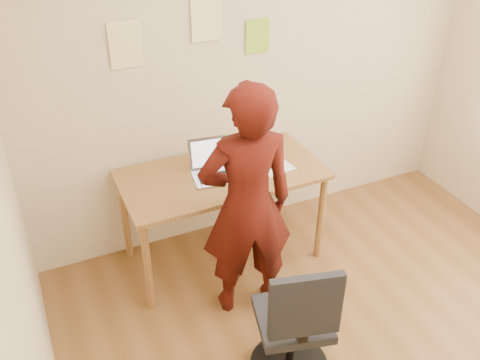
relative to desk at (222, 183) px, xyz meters
name	(u,v)px	position (x,y,z in m)	size (l,w,h in m)	color
room	(421,186)	(0.43, -1.38, 0.70)	(3.58, 3.58, 2.78)	brown
desk	(222,183)	(0.00, 0.00, 0.00)	(1.40, 0.70, 0.74)	#996234
laptop	(215,168)	(-0.05, 0.01, 0.14)	(0.36, 0.33, 0.23)	silver
paper_sheet	(271,163)	(0.37, -0.02, 0.09)	(0.22, 0.31, 0.00)	white
phone	(259,181)	(0.18, -0.21, 0.09)	(0.09, 0.12, 0.01)	black
wall_note_left	(126,44)	(-0.48, 0.36, 0.95)	(0.21, 0.00, 0.30)	#FADF95
wall_note_mid	(206,18)	(0.06, 0.36, 1.05)	(0.21, 0.00, 0.30)	#FADF95
wall_note_right	(258,36)	(0.43, 0.36, 0.88)	(0.18, 0.00, 0.24)	#8BC62C
office_chair	(295,330)	(-0.05, -1.17, -0.27)	(0.48, 0.49, 0.91)	black
person	(247,205)	(-0.04, -0.51, 0.16)	(0.59, 0.39, 1.62)	#3E0D08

